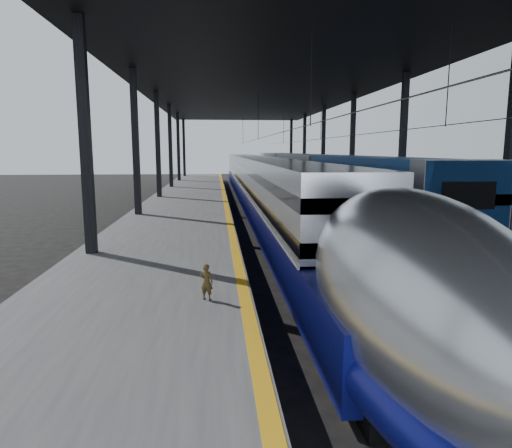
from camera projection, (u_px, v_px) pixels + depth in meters
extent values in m
plane|color=black|center=(270.00, 327.00, 11.95)|extent=(160.00, 160.00, 0.00)
cube|color=#4C4C4F|center=(185.00, 211.00, 31.23)|extent=(6.00, 80.00, 1.00)
cube|color=gold|center=(226.00, 203.00, 31.40)|extent=(0.30, 80.00, 0.01)
cube|color=slate|center=(254.00, 216.00, 31.72)|extent=(0.08, 80.00, 0.16)
cube|color=slate|center=(275.00, 216.00, 31.84)|extent=(0.08, 80.00, 0.16)
cube|color=slate|center=(325.00, 215.00, 32.15)|extent=(0.08, 80.00, 0.16)
cube|color=slate|center=(345.00, 215.00, 32.28)|extent=(0.08, 80.00, 0.16)
cube|color=black|center=(86.00, 153.00, 15.64)|extent=(0.35, 0.35, 9.00)
cube|color=black|center=(511.00, 153.00, 16.98)|extent=(0.35, 0.35, 9.00)
cube|color=black|center=(136.00, 152.00, 25.48)|extent=(0.35, 0.35, 9.00)
cube|color=black|center=(402.00, 152.00, 26.82)|extent=(0.35, 0.35, 9.00)
cube|color=black|center=(158.00, 152.00, 35.31)|extent=(0.35, 0.35, 9.00)
cube|color=black|center=(352.00, 152.00, 36.65)|extent=(0.35, 0.35, 9.00)
cube|color=black|center=(170.00, 151.00, 45.15)|extent=(0.35, 0.35, 9.00)
cube|color=black|center=(323.00, 151.00, 46.49)|extent=(0.35, 0.35, 9.00)
cube|color=black|center=(178.00, 151.00, 54.98)|extent=(0.35, 0.35, 9.00)
cube|color=black|center=(304.00, 151.00, 56.32)|extent=(0.35, 0.35, 9.00)
cube|color=black|center=(184.00, 151.00, 64.81)|extent=(0.35, 0.35, 9.00)
cube|color=black|center=(291.00, 151.00, 66.15)|extent=(0.35, 0.35, 9.00)
cube|color=black|center=(264.00, 80.00, 30.31)|extent=(18.00, 75.00, 0.45)
cylinder|color=slate|center=(265.00, 137.00, 30.91)|extent=(0.03, 74.00, 0.03)
cylinder|color=slate|center=(337.00, 137.00, 31.35)|extent=(0.03, 74.00, 0.03)
cube|color=silver|center=(255.00, 179.00, 39.14)|extent=(2.74, 57.00, 3.79)
cube|color=navy|center=(257.00, 194.00, 37.85)|extent=(2.82, 62.00, 1.47)
cube|color=silver|center=(255.00, 184.00, 39.21)|extent=(2.84, 57.00, 0.09)
cube|color=black|center=(255.00, 166.00, 38.97)|extent=(2.78, 57.00, 0.40)
cube|color=black|center=(255.00, 179.00, 39.14)|extent=(2.78, 57.00, 0.40)
ellipsoid|color=silver|center=(406.00, 294.00, 8.19)|extent=(2.74, 8.40, 3.79)
ellipsoid|color=navy|center=(403.00, 351.00, 8.36)|extent=(2.82, 8.40, 1.61)
ellipsoid|color=black|center=(498.00, 301.00, 5.51)|extent=(1.42, 2.20, 0.85)
cube|color=black|center=(401.00, 389.00, 8.48)|extent=(2.08, 2.60, 0.40)
cube|color=black|center=(267.00, 218.00, 30.11)|extent=(2.08, 2.60, 0.40)
cube|color=#164393|center=(374.00, 196.00, 24.16)|extent=(3.06, 18.00, 4.15)
cube|color=gray|center=(457.00, 220.00, 15.90)|extent=(3.11, 1.20, 4.20)
cube|color=black|center=(469.00, 195.00, 15.14)|extent=(1.86, 0.06, 0.93)
cube|color=#AF190D|center=(466.00, 237.00, 15.37)|extent=(1.31, 0.06, 0.60)
cube|color=gray|center=(305.00, 176.00, 42.85)|extent=(3.06, 18.00, 4.15)
cube|color=gray|center=(278.00, 169.00, 61.53)|extent=(3.06, 18.00, 4.15)
cube|color=black|center=(423.00, 260.00, 18.58)|extent=(2.40, 2.40, 0.36)
cube|color=black|center=(311.00, 201.00, 40.21)|extent=(2.40, 2.40, 0.36)
imported|color=#443316|center=(207.00, 282.00, 11.02)|extent=(0.38, 0.33, 0.89)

